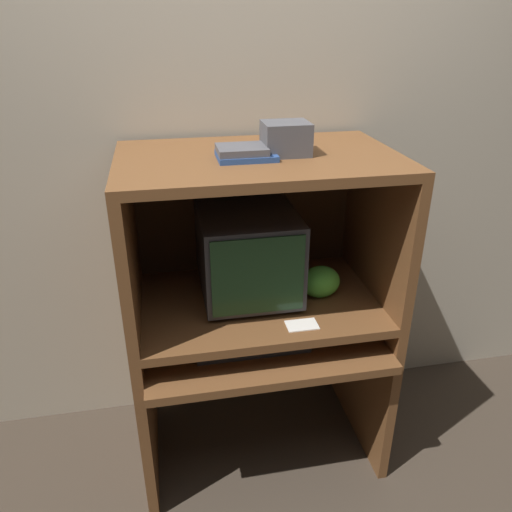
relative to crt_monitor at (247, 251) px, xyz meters
name	(u,v)px	position (x,y,z in m)	size (l,w,h in m)	color
ground_plane	(273,497)	(0.03, -0.39, -0.98)	(12.00, 12.00, 0.00)	#3D3328
wall_back	(241,153)	(0.03, 0.32, 0.32)	(6.00, 0.06, 2.60)	#B2A893
desk_base	(260,375)	(0.03, -0.11, -0.55)	(1.03, 0.71, 0.66)	brown
desk_monitor_shelf	(258,304)	(0.03, -0.06, -0.22)	(1.03, 0.65, 0.13)	brown
hutch_upper	(257,203)	(0.03, -0.03, 0.22)	(1.03, 0.65, 0.60)	brown
crt_monitor	(247,251)	(0.00, 0.00, 0.00)	(0.38, 0.47, 0.36)	#333338
keyboard	(252,344)	(-0.02, -0.21, -0.30)	(0.44, 0.16, 0.03)	#2D2D30
mouse	(317,335)	(0.25, -0.21, -0.30)	(0.06, 0.04, 0.03)	black
snack_bag	(320,282)	(0.29, -0.09, -0.12)	(0.16, 0.12, 0.13)	green
book_stack	(244,153)	(-0.03, -0.10, 0.43)	(0.21, 0.16, 0.04)	navy
paper_card	(302,325)	(0.16, -0.29, -0.19)	(0.12, 0.08, 0.00)	white
storage_box	(286,138)	(0.13, -0.07, 0.47)	(0.17, 0.14, 0.12)	#4C4C51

